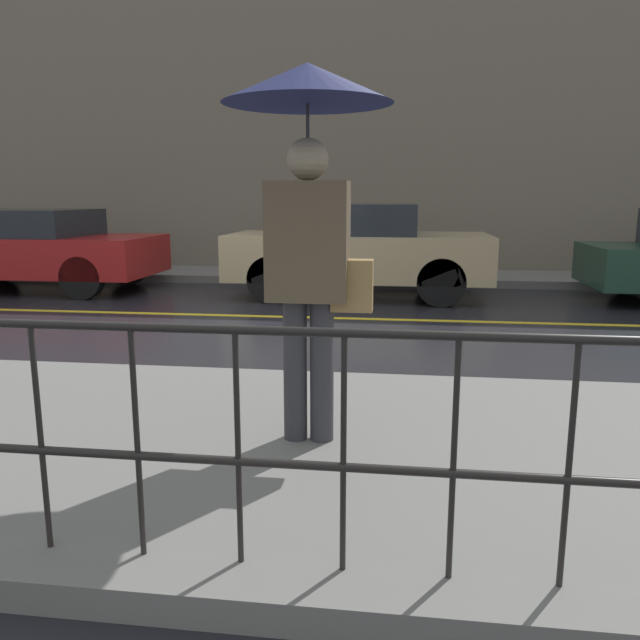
# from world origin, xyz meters

# --- Properties ---
(ground_plane) EXTENTS (80.00, 80.00, 0.00)m
(ground_plane) POSITION_xyz_m (0.00, 0.00, 0.00)
(ground_plane) COLOR black
(sidewalk_near) EXTENTS (28.00, 3.06, 0.14)m
(sidewalk_near) POSITION_xyz_m (0.00, -4.61, 0.07)
(sidewalk_near) COLOR slate
(sidewalk_near) RESTS_ON ground_plane
(sidewalk_far) EXTENTS (28.00, 1.69, 0.14)m
(sidewalk_far) POSITION_xyz_m (0.00, 3.93, 0.07)
(sidewalk_far) COLOR slate
(sidewalk_far) RESTS_ON ground_plane
(lane_marking) EXTENTS (25.20, 0.12, 0.01)m
(lane_marking) POSITION_xyz_m (0.00, 0.00, 0.00)
(lane_marking) COLOR gold
(lane_marking) RESTS_ON ground_plane
(building_storefront) EXTENTS (28.00, 0.30, 6.51)m
(building_storefront) POSITION_xyz_m (0.00, 4.92, 3.25)
(building_storefront) COLOR #706656
(building_storefront) RESTS_ON ground_plane
(pedestrian) EXTENTS (0.95, 0.95, 2.17)m
(pedestrian) POSITION_xyz_m (1.74, -4.56, 1.77)
(pedestrian) COLOR #333338
(pedestrian) RESTS_ON sidewalk_near
(car_red) EXTENTS (4.14, 1.90, 1.38)m
(car_red) POSITION_xyz_m (-4.04, 1.89, 0.72)
(car_red) COLOR maroon
(car_red) RESTS_ON ground_plane
(car_tan) EXTENTS (4.11, 1.78, 1.48)m
(car_tan) POSITION_xyz_m (1.54, 1.89, 0.77)
(car_tan) COLOR tan
(car_tan) RESTS_ON ground_plane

